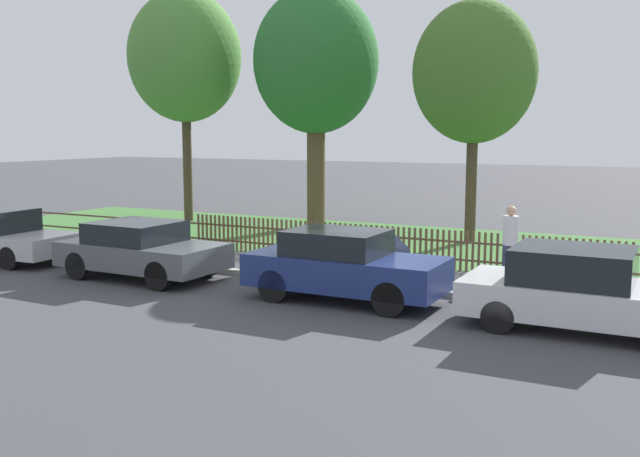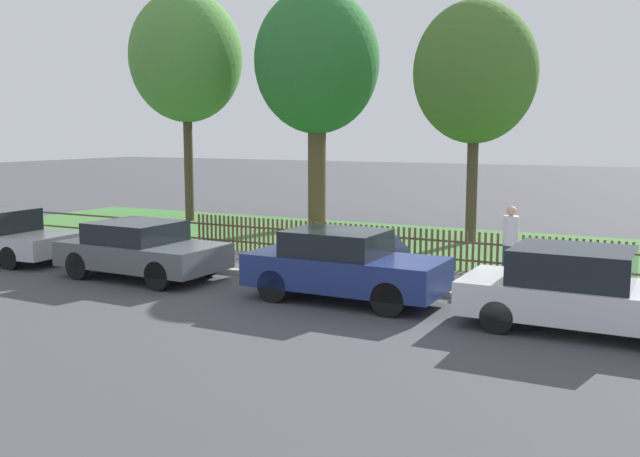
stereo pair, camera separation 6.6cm
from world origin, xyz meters
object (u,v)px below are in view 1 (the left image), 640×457
tree_nearest_kerb (185,57)px  tree_behind_motorcycle (316,63)px  tree_mid_park (474,73)px  parked_car_navy_estate (344,265)px  parked_car_red_compact (581,290)px  parked_car_black_saloon (141,249)px  pedestrian_near_fence (510,239)px  covered_motorcycle (374,250)px

tree_nearest_kerb → tree_behind_motorcycle: bearing=9.3°
tree_nearest_kerb → tree_mid_park: bearing=-1.6°
parked_car_navy_estate → tree_mid_park: bearing=89.2°
parked_car_red_compact → tree_nearest_kerb: size_ratio=0.48×
parked_car_navy_estate → tree_mid_park: size_ratio=0.55×
parked_car_black_saloon → pedestrian_near_fence: bearing=26.0°
parked_car_black_saloon → covered_motorcycle: bearing=31.6°
tree_behind_motorcycle → tree_mid_park: (5.89, -1.12, -0.63)m
tree_behind_motorcycle → pedestrian_near_fence: bearing=-38.1°
tree_nearest_kerb → pedestrian_near_fence: bearing=-23.1°
parked_car_black_saloon → pedestrian_near_fence: (7.68, 3.48, 0.29)m
tree_mid_park → covered_motorcycle: bearing=-96.0°
tree_nearest_kerb → covered_motorcycle: bearing=-32.1°
tree_nearest_kerb → tree_mid_park: 10.96m
parked_car_red_compact → tree_nearest_kerb: bearing=149.6°
covered_motorcycle → tree_behind_motorcycle: (-5.24, 7.25, 5.13)m
parked_car_navy_estate → pedestrian_near_fence: bearing=53.7°
parked_car_black_saloon → tree_mid_park: size_ratio=0.54×
covered_motorcycle → tree_nearest_kerb: bearing=151.6°
parked_car_black_saloon → tree_nearest_kerb: size_ratio=0.46×
parked_car_navy_estate → parked_car_red_compact: parked_car_navy_estate is taller
tree_nearest_kerb → tree_behind_motorcycle: tree_nearest_kerb is taller
parked_car_black_saloon → parked_car_red_compact: bearing=1.4°
parked_car_red_compact → covered_motorcycle: (-4.93, 2.74, -0.09)m
covered_motorcycle → tree_nearest_kerb: tree_nearest_kerb is taller
parked_car_black_saloon → tree_behind_motorcycle: (-0.55, 9.95, 5.06)m
tree_nearest_kerb → pedestrian_near_fence: tree_nearest_kerb is taller
tree_mid_park → tree_nearest_kerb: bearing=178.4°
parked_car_navy_estate → tree_behind_motorcycle: size_ratio=0.48×
parked_car_black_saloon → covered_motorcycle: parked_car_black_saloon is taller
pedestrian_near_fence → parked_car_black_saloon: bearing=-33.8°
tree_mid_park → parked_car_navy_estate: bearing=-91.4°
covered_motorcycle → tree_behind_motorcycle: tree_behind_motorcycle is taller
covered_motorcycle → tree_mid_park: (0.65, 6.13, 4.50)m
covered_motorcycle → tree_mid_park: tree_mid_park is taller
tree_nearest_kerb → tree_mid_park: (10.91, -0.30, -0.97)m
parked_car_red_compact → tree_behind_motorcycle: (-10.17, 9.99, 5.03)m
pedestrian_near_fence → parked_car_red_compact: bearing=60.7°
parked_car_navy_estate → tree_mid_park: (0.22, 8.76, 4.38)m
pedestrian_near_fence → parked_car_navy_estate: bearing=-5.0°
parked_car_black_saloon → parked_car_red_compact: size_ratio=0.96×
tree_mid_park → tree_behind_motorcycle: bearing=169.3°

